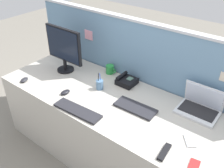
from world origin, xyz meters
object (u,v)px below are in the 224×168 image
Objects in this scene: desk_phone at (126,81)px; tv_remote at (164,152)px; pen_cup at (100,85)px; cell_phone_silver_slab at (190,141)px; laptop at (200,106)px; cell_phone_red_case at (194,167)px; desktop_monitor at (64,47)px; keyboard_main at (135,108)px; coffee_mug at (110,69)px; computer_mouse_right_hand at (24,80)px; keyboard_spare at (77,111)px; computer_mouse_left_hand at (65,92)px.

tv_remote is (0.74, -0.58, -0.02)m from desk_phone.
pen_cup reaches higher than cell_phone_silver_slab.
tv_remote is at bearing -91.01° from laptop.
pen_cup is at bearing 154.22° from cell_phone_red_case.
cell_phone_red_case is (1.64, -0.39, -0.27)m from desktop_monitor.
coffee_mug is (-0.56, 0.35, 0.04)m from keyboard_main.
desk_phone reaches higher than computer_mouse_right_hand.
keyboard_spare is 4.54× the size of computer_mouse_right_hand.
cell_phone_red_case is at bearing -71.49° from laptop.
laptop is at bearing 2.25° from desk_phone.
pen_cup is (0.20, 0.27, 0.03)m from computer_mouse_left_hand.
keyboard_spare is 0.40m from pen_cup.
keyboard_spare is at bearing -141.36° from laptop.
desk_phone reaches higher than cell_phone_red_case.
desk_phone reaches higher than keyboard_spare.
desktop_monitor is 0.75m from desk_phone.
tv_remote reaches higher than cell_phone_red_case.
desk_phone is 1.33× the size of cell_phone_red_case.
keyboard_spare is at bearing -74.71° from coffee_mug.
desktop_monitor is 0.59m from pen_cup.
computer_mouse_left_hand is at bearing 149.56° from cell_phone_silver_slab.
keyboard_spare is 0.31m from computer_mouse_left_hand.
desk_phone is at bearing -13.98° from coffee_mug.
cell_phone_silver_slab is (0.98, -0.12, -0.04)m from pen_cup.
pen_cup is at bearing 153.50° from tv_remote.
computer_mouse_right_hand is at bearing -131.43° from coffee_mug.
keyboard_main is at bearing -43.74° from desk_phone.
computer_mouse_left_hand is at bearing -125.08° from desk_phone.
keyboard_spare is 0.94m from cell_phone_silver_slab.
desk_phone is 1.78× the size of computer_mouse_left_hand.
laptop is 2.54× the size of cell_phone_red_case.
desktop_monitor is at bearing 140.29° from computer_mouse_left_hand.
laptop is 3.40× the size of computer_mouse_right_hand.
keyboard_main is at bearing 140.92° from tv_remote.
desk_phone is at bearing 57.75° from pen_cup.
laptop is at bearing 30.37° from computer_mouse_left_hand.
computer_mouse_right_hand is at bearing -144.51° from desk_phone.
computer_mouse_left_hand is at bearing -44.30° from desktop_monitor.
keyboard_spare is 2.67× the size of tv_remote.
cell_phone_silver_slab is at bearing 13.07° from keyboard_spare.
keyboard_spare is (-0.82, -0.66, -0.04)m from laptop.
laptop is at bearing 35.36° from keyboard_spare.
laptop reaches higher than pen_cup.
tv_remote is at bearing -32.88° from coffee_mug.
pen_cup is (-0.45, 0.05, 0.04)m from keyboard_main.
desktop_monitor is 3.62× the size of cell_phone_red_case.
keyboard_main is (0.99, -0.11, -0.26)m from desktop_monitor.
desk_phone is at bearing 136.52° from tv_remote.
cell_phone_silver_slab is at bearing 110.21° from cell_phone_red_case.
laptop reaches higher than computer_mouse_right_hand.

